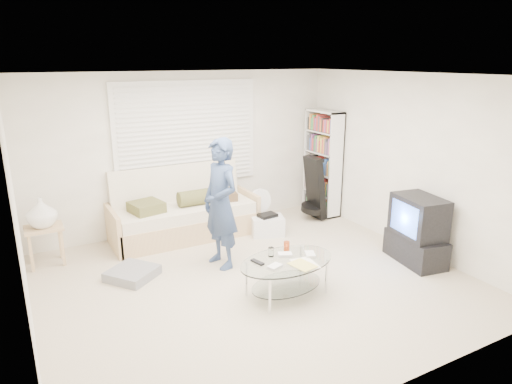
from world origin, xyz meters
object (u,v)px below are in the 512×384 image
bookshelf (323,163)px  futon_sofa (184,214)px  coffee_table (287,267)px  tv_unit (417,231)px

bookshelf → futon_sofa: bearing=177.7°
bookshelf → coffee_table: bearing=-133.8°
tv_unit → coffee_table: tv_unit is taller
bookshelf → tv_unit: size_ratio=1.98×
futon_sofa → coffee_table: size_ratio=1.77×
futon_sofa → tv_unit: (2.44, -2.42, 0.09)m
bookshelf → coffee_table: (-2.16, -2.24, -0.56)m
futon_sofa → bookshelf: 2.62m
tv_unit → coffee_table: bearing=178.1°
futon_sofa → tv_unit: size_ratio=2.41×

